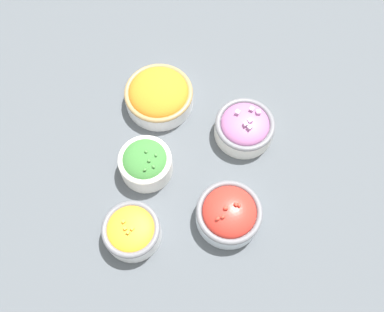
{
  "coord_description": "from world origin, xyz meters",
  "views": [
    {
      "loc": [
        -0.35,
        0.12,
        0.86
      ],
      "look_at": [
        0.0,
        0.0,
        0.03
      ],
      "focal_mm": 40.0,
      "sensor_mm": 36.0,
      "label": 1
    }
  ],
  "objects_px": {
    "bowl_squash": "(132,231)",
    "bowl_red_onion": "(245,127)",
    "bowl_cherry_tomatoes": "(229,213)",
    "bowl_carrots": "(159,95)",
    "bowl_broccoli": "(145,163)"
  },
  "relations": [
    {
      "from": "bowl_squash",
      "to": "bowl_red_onion",
      "type": "bearing_deg",
      "value": -63.77
    },
    {
      "from": "bowl_red_onion",
      "to": "bowl_carrots",
      "type": "distance_m",
      "value": 0.21
    },
    {
      "from": "bowl_squash",
      "to": "bowl_cherry_tomatoes",
      "type": "relative_size",
      "value": 0.87
    },
    {
      "from": "bowl_cherry_tomatoes",
      "to": "bowl_red_onion",
      "type": "bearing_deg",
      "value": -30.35
    },
    {
      "from": "bowl_squash",
      "to": "bowl_red_onion",
      "type": "relative_size",
      "value": 0.88
    },
    {
      "from": "bowl_squash",
      "to": "bowl_cherry_tomatoes",
      "type": "xyz_separation_m",
      "value": [
        -0.03,
        -0.19,
        0.0
      ]
    },
    {
      "from": "bowl_carrots",
      "to": "bowl_cherry_tomatoes",
      "type": "distance_m",
      "value": 0.32
    },
    {
      "from": "bowl_carrots",
      "to": "bowl_squash",
      "type": "bearing_deg",
      "value": 153.57
    },
    {
      "from": "bowl_red_onion",
      "to": "bowl_carrots",
      "type": "bearing_deg",
      "value": 48.31
    },
    {
      "from": "bowl_carrots",
      "to": "bowl_cherry_tomatoes",
      "type": "relative_size",
      "value": 1.17
    },
    {
      "from": "bowl_carrots",
      "to": "bowl_broccoli",
      "type": "height_order",
      "value": "bowl_broccoli"
    },
    {
      "from": "bowl_squash",
      "to": "bowl_red_onion",
      "type": "xyz_separation_m",
      "value": [
        0.15,
        -0.3,
        -0.0
      ]
    },
    {
      "from": "bowl_cherry_tomatoes",
      "to": "bowl_broccoli",
      "type": "xyz_separation_m",
      "value": [
        0.16,
        0.13,
        0.0
      ]
    },
    {
      "from": "bowl_red_onion",
      "to": "bowl_squash",
      "type": "bearing_deg",
      "value": 116.23
    },
    {
      "from": "bowl_squash",
      "to": "bowl_red_onion",
      "type": "distance_m",
      "value": 0.33
    }
  ]
}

